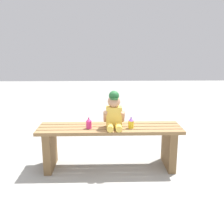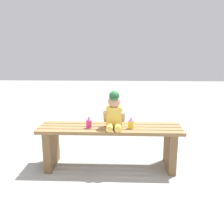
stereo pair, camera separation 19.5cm
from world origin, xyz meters
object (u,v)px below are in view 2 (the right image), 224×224
park_bench (110,140)px  child_figure (114,112)px  sippy_cup_left (89,123)px  sippy_cup_right (131,123)px

park_bench → child_figure: size_ratio=3.91×
park_bench → child_figure: child_figure is taller
sippy_cup_left → sippy_cup_right: bearing=0.0°
sippy_cup_left → sippy_cup_right: size_ratio=1.00×
sippy_cup_left → sippy_cup_right: 0.46m
park_bench → sippy_cup_right: (0.23, -0.06, 0.22)m
park_bench → sippy_cup_right: 0.32m
park_bench → sippy_cup_left: 0.32m
child_figure → sippy_cup_right: child_figure is taller
park_bench → sippy_cup_left: size_ratio=12.77×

